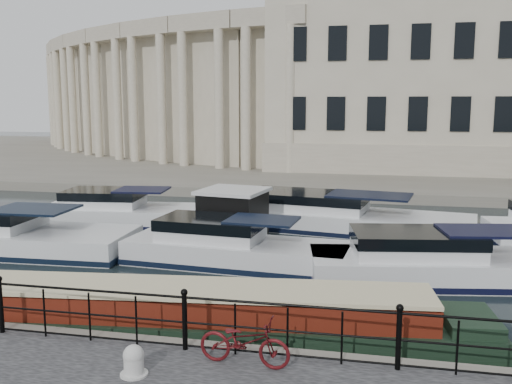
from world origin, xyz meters
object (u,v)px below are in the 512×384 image
harbour_hut (233,220)px  bicycle (245,342)px  mooring_bollard (134,361)px  narrowboat (188,322)px

harbour_hut → bicycle: bearing=-65.4°
bicycle → mooring_bollard: (-1.81, -0.78, -0.19)m
mooring_bollard → narrowboat: 3.01m
bicycle → harbour_hut: harbour_hut is taller
bicycle → mooring_bollard: 1.98m
narrowboat → mooring_bollard: bearing=-95.9°
bicycle → harbour_hut: 11.03m
mooring_bollard → harbour_hut: bearing=95.5°
narrowboat → harbour_hut: 8.53m
mooring_bollard → narrowboat: narrowboat is taller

